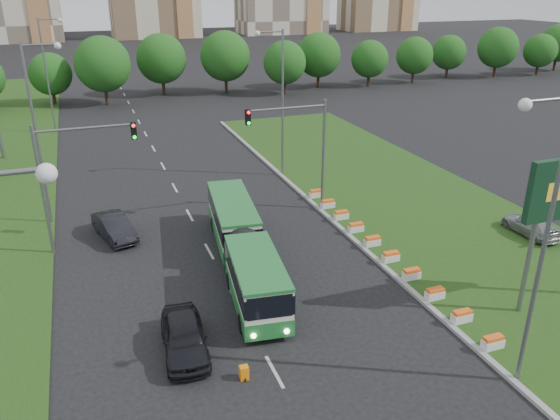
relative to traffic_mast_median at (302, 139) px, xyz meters
name	(u,v)px	position (x,y,z in m)	size (l,w,h in m)	color
ground	(289,290)	(-4.78, -10.00, -5.35)	(360.00, 360.00, 0.00)	black
grass_median	(414,205)	(8.22, -2.00, -5.27)	(14.00, 60.00, 0.15)	#1F4413
median_kerb	(329,218)	(1.27, -2.00, -5.26)	(0.30, 60.00, 0.18)	gray
lane_markings	(171,180)	(-7.78, 10.00, -5.35)	(0.20, 100.00, 0.01)	#B1B1AA
flower_planters	(381,248)	(1.92, -8.10, -4.90)	(1.10, 20.30, 0.60)	white
traffic_mast_median	(302,139)	(0.00, 0.00, 0.00)	(5.76, 0.32, 8.00)	slate
traffic_mast_left	(69,167)	(-15.16, -1.00, 0.00)	(5.76, 0.32, 8.00)	slate
street_lamps	(190,141)	(-7.78, 0.00, 0.65)	(36.00, 60.00, 12.00)	slate
tree_line	(217,64)	(5.22, 45.00, -0.85)	(120.00, 8.00, 9.00)	#184A13
articulated_bus	(241,245)	(-6.51, -6.80, -3.84)	(2.33, 14.96, 2.46)	silver
car_left_near	(184,336)	(-11.08, -13.30, -4.54)	(1.90, 4.73, 1.61)	black
car_left_far	(114,227)	(-13.05, 0.04, -4.59)	(1.60, 4.60, 1.52)	black
car_median	(531,226)	(12.37, -9.07, -4.59)	(1.71, 4.20, 1.22)	gray
pedestrian	(262,322)	(-7.51, -13.54, -4.46)	(0.65, 0.43, 1.78)	gray
shopping_trolley	(244,373)	(-9.12, -15.99, -5.04)	(0.37, 0.39, 0.63)	orange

